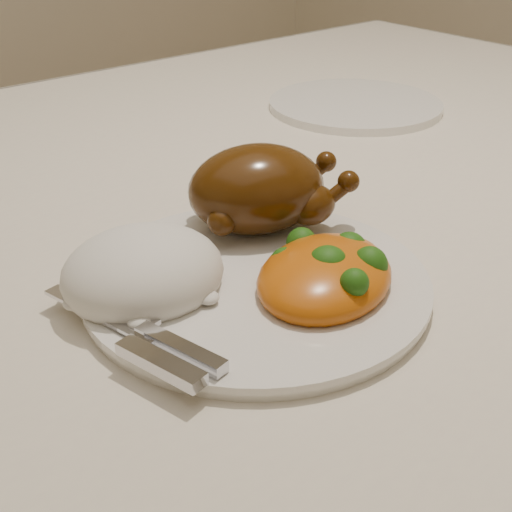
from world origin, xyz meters
TOP-DOWN VIEW (x-y plane):
  - dining_table at (0.00, 0.00)m, footprint 1.60×0.90m
  - tablecloth at (0.00, 0.00)m, footprint 1.73×1.03m
  - dinner_plate at (-0.08, -0.20)m, footprint 0.35×0.35m
  - side_plate at (0.34, 0.09)m, footprint 0.30×0.30m
  - roast_chicken at (-0.02, -0.13)m, footprint 0.17×0.13m
  - rice_mound at (-0.16, -0.15)m, footprint 0.14×0.13m
  - mac_and_cheese at (-0.04, -0.24)m, footprint 0.16×0.14m
  - cutlery at (-0.20, -0.22)m, footprint 0.05×0.17m

SIDE VIEW (x-z plane):
  - dining_table at x=0.00m, z-range 0.29..1.05m
  - tablecloth at x=0.00m, z-range 0.65..0.83m
  - side_plate at x=0.34m, z-range 0.77..0.78m
  - dinner_plate at x=-0.08m, z-range 0.77..0.78m
  - cutlery at x=-0.20m, z-range 0.78..0.79m
  - mac_and_cheese at x=-0.04m, z-range 0.77..0.82m
  - rice_mound at x=-0.16m, z-range 0.76..0.83m
  - roast_chicken at x=-0.02m, z-range 0.78..0.86m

